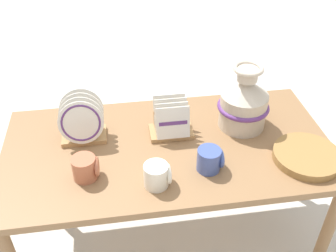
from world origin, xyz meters
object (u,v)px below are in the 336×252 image
object	(u,v)px
ceramic_vase	(244,102)
dish_rack_square_plates	(171,123)
wicker_charger_stack	(307,156)
mug_cream_glaze	(157,175)
mug_terracotta_glaze	(86,168)
mug_cobalt_glaze	(210,160)
dish_rack_round_plates	(82,123)

from	to	relation	value
ceramic_vase	dish_rack_square_plates	distance (m)	0.35
dish_rack_square_plates	wicker_charger_stack	bearing A→B (deg)	-25.85
wicker_charger_stack	mug_cream_glaze	size ratio (longest dim) A/B	2.69
mug_terracotta_glaze	mug_cream_glaze	bearing A→B (deg)	-16.87
dish_rack_square_plates	wicker_charger_stack	distance (m)	0.62
ceramic_vase	mug_cream_glaze	world-z (taller)	ceramic_vase
dish_rack_square_plates	mug_cobalt_glaze	world-z (taller)	dish_rack_square_plates
mug_cobalt_glaze	mug_terracotta_glaze	world-z (taller)	same
dish_rack_round_plates	mug_terracotta_glaze	distance (m)	0.26
wicker_charger_stack	mug_cobalt_glaze	xyz separation A→B (m)	(-0.43, 0.01, 0.03)
dish_rack_round_plates	ceramic_vase	bearing A→B (deg)	-0.26
dish_rack_square_plates	mug_cream_glaze	world-z (taller)	dish_rack_square_plates
mug_cobalt_glaze	dish_rack_round_plates	bearing A→B (deg)	151.74
dish_rack_round_plates	mug_terracotta_glaze	bearing A→B (deg)	-86.63
dish_rack_round_plates	mug_cobalt_glaze	size ratio (longest dim) A/B	2.05
wicker_charger_stack	mug_terracotta_glaze	size ratio (longest dim) A/B	2.69
dish_rack_round_plates	wicker_charger_stack	distance (m)	1.00
ceramic_vase	wicker_charger_stack	size ratio (longest dim) A/B	1.09
dish_rack_round_plates	dish_rack_square_plates	world-z (taller)	dish_rack_round_plates
wicker_charger_stack	mug_cream_glaze	xyz separation A→B (m)	(-0.66, -0.05, 0.03)
ceramic_vase	mug_cream_glaze	distance (m)	0.57
mug_terracotta_glaze	wicker_charger_stack	bearing A→B (deg)	-2.00
mug_cobalt_glaze	wicker_charger_stack	bearing A→B (deg)	-0.85
ceramic_vase	mug_cobalt_glaze	distance (m)	0.37
dish_rack_round_plates	wicker_charger_stack	size ratio (longest dim) A/B	0.76
mug_cream_glaze	wicker_charger_stack	bearing A→B (deg)	4.57
mug_cobalt_glaze	mug_terracotta_glaze	size ratio (longest dim) A/B	1.00
dish_rack_square_plates	mug_terracotta_glaze	size ratio (longest dim) A/B	1.86
mug_terracotta_glaze	mug_cream_glaze	distance (m)	0.30
dish_rack_square_plates	mug_terracotta_glaze	bearing A→B (deg)	-148.81
mug_cream_glaze	ceramic_vase	bearing A→B (deg)	36.82
dish_rack_square_plates	dish_rack_round_plates	bearing A→B (deg)	177.03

